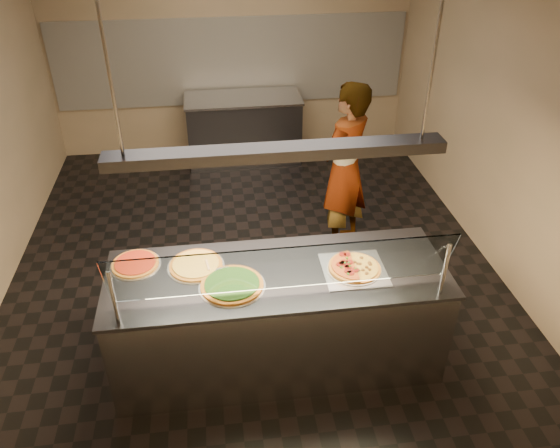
{
  "coord_description": "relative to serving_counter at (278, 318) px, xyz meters",
  "views": [
    {
      "loc": [
        -0.35,
        -4.68,
        3.52
      ],
      "look_at": [
        0.17,
        -0.84,
        1.02
      ],
      "focal_mm": 35.0,
      "sensor_mm": 36.0,
      "label": 1
    }
  ],
  "objects": [
    {
      "name": "lamp_rod_left",
      "position": [
        -1.0,
        0.0,
        2.03
      ],
      "size": [
        0.02,
        0.02,
        1.01
      ],
      "primitive_type": "cylinder",
      "color": "#B7B7BC",
      "rests_on": "ceiling"
    },
    {
      "name": "worker",
      "position": [
        0.91,
        1.63,
        0.47
      ],
      "size": [
        0.8,
        0.79,
        1.86
      ],
      "primitive_type": "imported",
      "rotation": [
        0.0,
        0.0,
        3.88
      ],
      "color": "black",
      "rests_on": "ground"
    },
    {
      "name": "prep_table",
      "position": [
        0.03,
        3.93,
        0.0
      ],
      "size": [
        1.6,
        0.74,
        0.93
      ],
      "color": "#39393E",
      "rests_on": "ground"
    },
    {
      "name": "pizza_tomato",
      "position": [
        -1.09,
        0.25,
        0.48
      ],
      "size": [
        0.39,
        0.39,
        0.03
      ],
      "color": "silver",
      "rests_on": "serving_counter"
    },
    {
      "name": "wall_right",
      "position": [
        2.44,
        1.38,
        1.03
      ],
      "size": [
        0.02,
        6.0,
        3.0
      ],
      "primitive_type": "cube",
      "color": "tan",
      "rests_on": "ground"
    },
    {
      "name": "serving_counter",
      "position": [
        0.0,
        0.0,
        0.0
      ],
      "size": [
        2.64,
        0.94,
        0.93
      ],
      "color": "#B7B7BC",
      "rests_on": "ground"
    },
    {
      "name": "wall_front",
      "position": [
        -0.07,
        -1.63,
        1.03
      ],
      "size": [
        5.0,
        0.02,
        3.0
      ],
      "primitive_type": "cube",
      "color": "tan",
      "rests_on": "ground"
    },
    {
      "name": "half_pizza_pepperoni",
      "position": [
        0.5,
        -0.04,
        0.5
      ],
      "size": [
        0.22,
        0.4,
        0.05
      ],
      "color": "#92541A",
      "rests_on": "perforated_tray"
    },
    {
      "name": "ground",
      "position": [
        -0.07,
        1.38,
        -0.48
      ],
      "size": [
        5.0,
        6.0,
        0.02
      ],
      "primitive_type": "cube",
      "color": "black",
      "rests_on": "ground"
    },
    {
      "name": "lamp_rod_right",
      "position": [
        1.0,
        0.0,
        2.03
      ],
      "size": [
        0.02,
        0.02,
        1.01
      ],
      "primitive_type": "cylinder",
      "color": "#B7B7BC",
      "rests_on": "ceiling"
    },
    {
      "name": "heat_lamp_housing",
      "position": [
        0.0,
        0.0,
        1.48
      ],
      "size": [
        2.3,
        0.18,
        0.08
      ],
      "primitive_type": "cube",
      "color": "#39393E",
      "rests_on": "ceiling"
    },
    {
      "name": "pizza_cheese",
      "position": [
        -0.62,
        0.17,
        0.48
      ],
      "size": [
        0.44,
        0.44,
        0.03
      ],
      "color": "silver",
      "rests_on": "serving_counter"
    },
    {
      "name": "wall_back",
      "position": [
        -0.07,
        4.39,
        1.03
      ],
      "size": [
        5.0,
        0.02,
        3.0
      ],
      "primitive_type": "cube",
      "color": "tan",
      "rests_on": "ground"
    },
    {
      "name": "pizza_spatula",
      "position": [
        -0.49,
        0.1,
        0.49
      ],
      "size": [
        0.2,
        0.23,
        0.02
      ],
      "color": "#B7B7BC",
      "rests_on": "pizza_spinach"
    },
    {
      "name": "sneeze_guard",
      "position": [
        0.0,
        -0.34,
        0.76
      ],
      "size": [
        2.4,
        0.18,
        0.54
      ],
      "color": "#B7B7BC",
      "rests_on": "serving_counter"
    },
    {
      "name": "tile_band",
      "position": [
        -0.07,
        4.36,
        0.83
      ],
      "size": [
        4.9,
        0.02,
        1.2
      ],
      "primitive_type": "cube",
      "color": "silver",
      "rests_on": "wall_back"
    },
    {
      "name": "perforated_tray",
      "position": [
        0.59,
        -0.04,
        0.47
      ],
      "size": [
        0.49,
        0.49,
        0.01
      ],
      "color": "silver",
      "rests_on": "serving_counter"
    },
    {
      "name": "half_pizza_sausage",
      "position": [
        0.69,
        -0.04,
        0.49
      ],
      "size": [
        0.21,
        0.4,
        0.04
      ],
      "color": "#92541A",
      "rests_on": "perforated_tray"
    },
    {
      "name": "pizza_spinach",
      "position": [
        -0.36,
        -0.12,
        0.48
      ],
      "size": [
        0.5,
        0.5,
        0.03
      ],
      "color": "silver",
      "rests_on": "serving_counter"
    }
  ]
}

